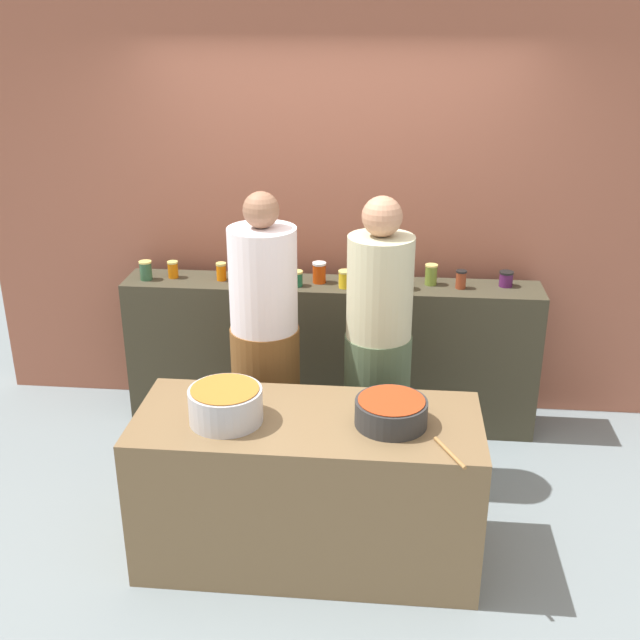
% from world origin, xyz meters
% --- Properties ---
extents(ground, '(12.00, 12.00, 0.00)m').
position_xyz_m(ground, '(0.00, 0.00, 0.00)').
color(ground, gray).
extents(storefront_wall, '(4.80, 0.12, 3.00)m').
position_xyz_m(storefront_wall, '(0.00, 1.45, 1.50)').
color(storefront_wall, '#9F5C47').
rests_on(storefront_wall, ground).
extents(display_shelf, '(2.70, 0.36, 1.00)m').
position_xyz_m(display_shelf, '(0.00, 1.10, 0.50)').
color(display_shelf, '#3D3928').
rests_on(display_shelf, ground).
extents(prep_table, '(1.70, 0.70, 0.80)m').
position_xyz_m(prep_table, '(0.00, -0.30, 0.40)').
color(prep_table, brown).
rests_on(prep_table, ground).
extents(preserve_jar_0, '(0.08, 0.08, 0.13)m').
position_xyz_m(preserve_jar_0, '(-1.21, 1.06, 1.06)').
color(preserve_jar_0, '#2F5737').
rests_on(preserve_jar_0, display_shelf).
extents(preserve_jar_1, '(0.07, 0.07, 0.11)m').
position_xyz_m(preserve_jar_1, '(-1.04, 1.12, 1.05)').
color(preserve_jar_1, '#CB640A').
rests_on(preserve_jar_1, display_shelf).
extents(preserve_jar_2, '(0.07, 0.07, 0.12)m').
position_xyz_m(preserve_jar_2, '(-0.72, 1.10, 1.06)').
color(preserve_jar_2, orange).
rests_on(preserve_jar_2, display_shelf).
extents(preserve_jar_3, '(0.08, 0.08, 0.14)m').
position_xyz_m(preserve_jar_3, '(-0.59, 1.04, 1.07)').
color(preserve_jar_3, '#95391D').
rests_on(preserve_jar_3, display_shelf).
extents(preserve_jar_4, '(0.07, 0.07, 0.12)m').
position_xyz_m(preserve_jar_4, '(-0.44, 1.08, 1.06)').
color(preserve_jar_4, yellow).
rests_on(preserve_jar_4, display_shelf).
extents(preserve_jar_5, '(0.08, 0.08, 0.14)m').
position_xyz_m(preserve_jar_5, '(-0.33, 1.08, 1.07)').
color(preserve_jar_5, orange).
rests_on(preserve_jar_5, display_shelf).
extents(preserve_jar_6, '(0.08, 0.08, 0.10)m').
position_xyz_m(preserve_jar_6, '(-0.21, 1.03, 1.05)').
color(preserve_jar_6, '#1E5F3D').
rests_on(preserve_jar_6, display_shelf).
extents(preserve_jar_7, '(0.09, 0.09, 0.14)m').
position_xyz_m(preserve_jar_7, '(-0.08, 1.11, 1.07)').
color(preserve_jar_7, '#BB3A0B').
rests_on(preserve_jar_7, display_shelf).
extents(preserve_jar_8, '(0.09, 0.09, 0.11)m').
position_xyz_m(preserve_jar_8, '(0.09, 1.03, 1.05)').
color(preserve_jar_8, yellow).
rests_on(preserve_jar_8, display_shelf).
extents(preserve_jar_9, '(0.09, 0.09, 0.11)m').
position_xyz_m(preserve_jar_9, '(0.34, 1.07, 1.05)').
color(preserve_jar_9, '#592949').
rests_on(preserve_jar_9, display_shelf).
extents(preserve_jar_10, '(0.09, 0.09, 0.14)m').
position_xyz_m(preserve_jar_10, '(0.45, 1.04, 1.07)').
color(preserve_jar_10, olive).
rests_on(preserve_jar_10, display_shelf).
extents(preserve_jar_11, '(0.08, 0.08, 0.13)m').
position_xyz_m(preserve_jar_11, '(0.64, 1.14, 1.07)').
color(preserve_jar_11, olive).
rests_on(preserve_jar_11, display_shelf).
extents(preserve_jar_12, '(0.07, 0.07, 0.12)m').
position_xyz_m(preserve_jar_12, '(0.82, 1.09, 1.06)').
color(preserve_jar_12, maroon).
rests_on(preserve_jar_12, display_shelf).
extents(preserve_jar_13, '(0.09, 0.09, 0.10)m').
position_xyz_m(preserve_jar_13, '(1.11, 1.15, 1.05)').
color(preserve_jar_13, '#491948').
rests_on(preserve_jar_13, display_shelf).
extents(cooking_pot_left, '(0.36, 0.36, 0.17)m').
position_xyz_m(cooking_pot_left, '(-0.39, -0.36, 0.89)').
color(cooking_pot_left, '#B7B7BC').
rests_on(cooking_pot_left, prep_table).
extents(cooking_pot_center, '(0.35, 0.35, 0.13)m').
position_xyz_m(cooking_pot_center, '(0.40, -0.32, 0.87)').
color(cooking_pot_center, '#2D2D2D').
rests_on(cooking_pot_center, prep_table).
extents(wooden_spoon, '(0.13, 0.25, 0.02)m').
position_xyz_m(wooden_spoon, '(0.67, -0.57, 0.81)').
color(wooden_spoon, '#9E703D').
rests_on(wooden_spoon, prep_table).
extents(cook_with_tongs, '(0.40, 0.40, 1.75)m').
position_xyz_m(cook_with_tongs, '(-0.32, 0.42, 0.79)').
color(cook_with_tongs, brown).
rests_on(cook_with_tongs, ground).
extents(cook_in_cap, '(0.38, 0.38, 1.74)m').
position_xyz_m(cook_in_cap, '(0.32, 0.41, 0.79)').
color(cook_in_cap, '#4A5D41').
rests_on(cook_in_cap, ground).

